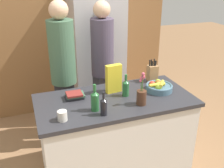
% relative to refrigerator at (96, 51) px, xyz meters
% --- Properties ---
extents(ground_plane, '(14.00, 14.00, 0.00)m').
position_rel_refrigerator_xyz_m(ground_plane, '(-0.19, -1.30, -0.99)').
color(ground_plane, '#936B47').
extents(kitchen_island, '(1.58, 0.78, 0.88)m').
position_rel_refrigerator_xyz_m(kitchen_island, '(-0.19, -1.30, -0.55)').
color(kitchen_island, silver).
rests_on(kitchen_island, ground_plane).
extents(back_wall_wood, '(2.78, 0.12, 2.60)m').
position_rel_refrigerator_xyz_m(back_wall_wood, '(-0.19, 0.36, 0.31)').
color(back_wall_wood, olive).
rests_on(back_wall_wood, ground_plane).
extents(refrigerator, '(0.71, 0.63, 1.98)m').
position_rel_refrigerator_xyz_m(refrigerator, '(0.00, 0.00, 0.00)').
color(refrigerator, '#B7B7BC').
rests_on(refrigerator, ground_plane).
extents(fruit_bowl, '(0.28, 0.28, 0.11)m').
position_rel_refrigerator_xyz_m(fruit_bowl, '(0.31, -1.28, -0.06)').
color(fruit_bowl, slate).
rests_on(fruit_bowl, kitchen_island).
extents(knife_block, '(0.11, 0.09, 0.27)m').
position_rel_refrigerator_xyz_m(knife_block, '(0.37, -1.02, -0.01)').
color(knife_block, '#A87A4C').
rests_on(knife_block, kitchen_island).
extents(flower_vase, '(0.09, 0.09, 0.33)m').
position_rel_refrigerator_xyz_m(flower_vase, '(0.00, -1.50, -0.01)').
color(flower_vase, '#4C2D1E').
rests_on(flower_vase, kitchen_island).
extents(cereal_box, '(0.17, 0.08, 0.30)m').
position_rel_refrigerator_xyz_m(cereal_box, '(-0.15, -1.15, 0.04)').
color(cereal_box, yellow).
rests_on(cereal_box, kitchen_island).
extents(coffee_mug, '(0.08, 0.12, 0.09)m').
position_rel_refrigerator_xyz_m(coffee_mug, '(-0.76, -1.53, -0.06)').
color(coffee_mug, silver).
rests_on(coffee_mug, kitchen_island).
extents(book_stack, '(0.20, 0.16, 0.06)m').
position_rel_refrigerator_xyz_m(book_stack, '(-0.57, -1.16, -0.08)').
color(book_stack, '#232328').
rests_on(book_stack, kitchen_island).
extents(bottle_oil, '(0.07, 0.07, 0.23)m').
position_rel_refrigerator_xyz_m(bottle_oil, '(-0.07, -1.27, -0.02)').
color(bottle_oil, '#286633').
rests_on(bottle_oil, kitchen_island).
extents(bottle_vinegar, '(0.06, 0.06, 0.23)m').
position_rel_refrigerator_xyz_m(bottle_vinegar, '(-0.40, -1.56, -0.02)').
color(bottle_vinegar, black).
rests_on(bottle_vinegar, kitchen_island).
extents(bottle_wine, '(0.07, 0.07, 0.26)m').
position_rel_refrigerator_xyz_m(bottle_wine, '(-0.45, -1.46, -0.01)').
color(bottle_wine, '#286633').
rests_on(bottle_wine, kitchen_island).
extents(person_at_sink, '(0.29, 0.29, 1.79)m').
position_rel_refrigerator_xyz_m(person_at_sink, '(-0.59, -0.66, 0.04)').
color(person_at_sink, '#383842').
rests_on(person_at_sink, ground_plane).
extents(person_in_blue, '(0.28, 0.28, 1.75)m').
position_rel_refrigerator_xyz_m(person_in_blue, '(-0.08, -0.54, 0.02)').
color(person_in_blue, '#383842').
rests_on(person_in_blue, ground_plane).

